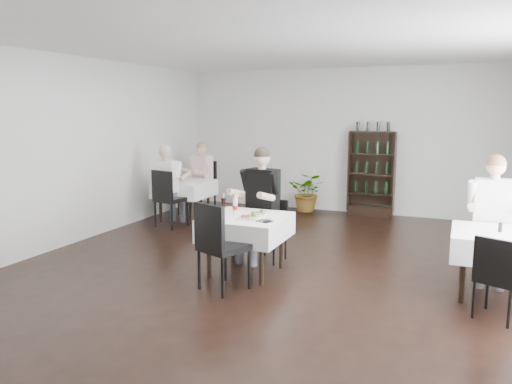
% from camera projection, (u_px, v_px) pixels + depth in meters
% --- Properties ---
extents(room_shell, '(9.00, 9.00, 9.00)m').
position_uv_depth(room_shell, '(268.00, 162.00, 6.30)').
color(room_shell, black).
rests_on(room_shell, ground).
extents(wine_shelf, '(0.90, 0.28, 1.75)m').
position_uv_depth(wine_shelf, '(371.00, 174.00, 10.12)').
color(wine_shelf, black).
rests_on(wine_shelf, ground).
extents(main_table, '(1.03, 1.03, 0.77)m').
position_uv_depth(main_table, '(246.00, 227.00, 6.56)').
color(main_table, black).
rests_on(main_table, ground).
extents(left_table, '(0.98, 0.98, 0.77)m').
position_uv_depth(left_table, '(185.00, 189.00, 9.74)').
color(left_table, black).
rests_on(left_table, ground).
extents(right_table, '(0.98, 0.98, 0.77)m').
position_uv_depth(right_table, '(497.00, 245.00, 5.70)').
color(right_table, black).
rests_on(right_table, ground).
extents(potted_tree, '(0.77, 0.67, 0.84)m').
position_uv_depth(potted_tree, '(308.00, 192.00, 10.56)').
color(potted_tree, '#286121').
rests_on(potted_tree, ground).
extents(main_chair_far, '(0.45, 0.46, 0.87)m').
position_uv_depth(main_chair_far, '(272.00, 226.00, 7.17)').
color(main_chair_far, black).
rests_on(main_chair_far, ground).
extents(main_chair_near, '(0.64, 0.64, 1.08)m').
position_uv_depth(main_chair_near, '(218.00, 241.00, 5.89)').
color(main_chair_near, black).
rests_on(main_chair_near, ground).
extents(left_chair_far, '(0.60, 0.60, 1.09)m').
position_uv_depth(left_chair_far, '(203.00, 183.00, 10.45)').
color(left_chair_far, black).
rests_on(left_chair_far, ground).
extents(left_chair_near, '(0.58, 0.59, 1.07)m').
position_uv_depth(left_chair_near, '(168.00, 195.00, 9.09)').
color(left_chair_near, black).
rests_on(left_chair_near, ground).
extents(right_chair_far, '(0.54, 0.55, 0.98)m').
position_uv_depth(right_chair_far, '(500.00, 237.00, 6.30)').
color(right_chair_far, black).
rests_on(right_chair_far, ground).
extents(right_chair_near, '(0.53, 0.54, 0.89)m').
position_uv_depth(right_chair_near, '(497.00, 273.00, 5.07)').
color(right_chair_near, black).
rests_on(right_chair_near, ground).
extents(diner_main, '(0.67, 0.70, 1.63)m').
position_uv_depth(diner_main, '(259.00, 195.00, 7.10)').
color(diner_main, '#45444D').
rests_on(diner_main, ground).
extents(diner_left_far, '(0.66, 0.70, 1.50)m').
position_uv_depth(diner_left_far, '(199.00, 172.00, 10.28)').
color(diner_left_far, '#45444D').
rests_on(diner_left_far, ground).
extents(diner_left_near, '(0.57, 0.57, 1.52)m').
position_uv_depth(diner_left_near, '(168.00, 179.00, 9.26)').
color(diner_left_near, '#45444D').
rests_on(diner_left_near, ground).
extents(diner_right_far, '(0.60, 0.60, 1.60)m').
position_uv_depth(diner_right_far, '(493.00, 209.00, 6.19)').
color(diner_right_far, '#45444D').
rests_on(diner_right_far, ground).
extents(plate_far, '(0.26, 0.26, 0.07)m').
position_uv_depth(plate_far, '(258.00, 214.00, 6.62)').
color(plate_far, white).
rests_on(plate_far, main_table).
extents(plate_near, '(0.26, 0.26, 0.08)m').
position_uv_depth(plate_near, '(249.00, 217.00, 6.37)').
color(plate_near, white).
rests_on(plate_near, main_table).
extents(pilsner_dark, '(0.07, 0.07, 0.30)m').
position_uv_depth(pilsner_dark, '(224.00, 207.00, 6.52)').
color(pilsner_dark, black).
rests_on(pilsner_dark, main_table).
extents(pilsner_lager, '(0.08, 0.08, 0.34)m').
position_uv_depth(pilsner_lager, '(236.00, 204.00, 6.66)').
color(pilsner_lager, '#BA902F').
rests_on(pilsner_lager, main_table).
extents(coke_bottle, '(0.07, 0.07, 0.27)m').
position_uv_depth(coke_bottle, '(235.00, 206.00, 6.61)').
color(coke_bottle, silver).
rests_on(coke_bottle, main_table).
extents(napkin_cutlery, '(0.22, 0.20, 0.02)m').
position_uv_depth(napkin_cutlery, '(264.00, 221.00, 6.22)').
color(napkin_cutlery, black).
rests_on(napkin_cutlery, main_table).
extents(pepper_mill, '(0.05, 0.05, 0.11)m').
position_uv_depth(pepper_mill, '(500.00, 227.00, 5.68)').
color(pepper_mill, black).
rests_on(pepper_mill, right_table).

